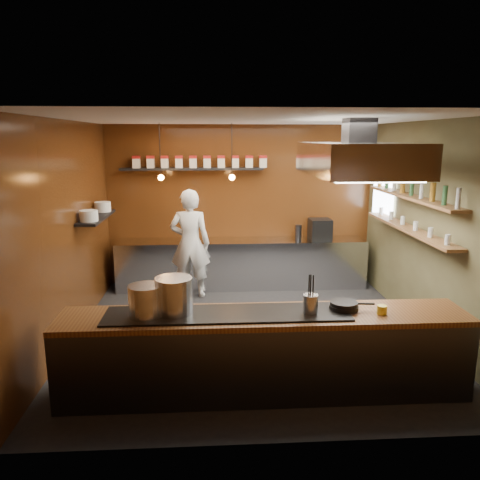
{
  "coord_description": "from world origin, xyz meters",
  "views": [
    {
      "loc": [
        -0.55,
        -6.29,
        2.77
      ],
      "look_at": [
        -0.14,
        0.4,
        1.29
      ],
      "focal_mm": 35.0,
      "sensor_mm": 36.0,
      "label": 1
    }
  ],
  "objects": [
    {
      "name": "butter_jar",
      "position": [
        1.25,
        -1.68,
        0.97
      ],
      "size": [
        0.14,
        0.14,
        0.1
      ],
      "primitive_type": "cylinder",
      "rotation": [
        0.0,
        0.0,
        -0.42
      ],
      "color": "gold",
      "rests_on": "pass_counter"
    },
    {
      "name": "prep_counter",
      "position": [
        0.0,
        2.17,
        0.45
      ],
      "size": [
        4.6,
        0.65,
        0.9
      ],
      "primitive_type": "cube",
      "color": "silver",
      "rests_on": "floor"
    },
    {
      "name": "right_wall",
      "position": [
        2.5,
        0.0,
        1.5
      ],
      "size": [
        0.0,
        5.0,
        5.0
      ],
      "primitive_type": "plane",
      "rotation": [
        1.57,
        0.0,
        -1.57
      ],
      "color": "#484328",
      "rests_on": "ground"
    },
    {
      "name": "utensil_crock",
      "position": [
        0.48,
        -1.66,
        1.04
      ],
      "size": [
        0.17,
        0.17,
        0.2
      ],
      "primitive_type": "cylinder",
      "rotation": [
        0.0,
        0.0,
        0.05
      ],
      "color": "#B8BABF",
      "rests_on": "pass_counter"
    },
    {
      "name": "window_pane",
      "position": [
        2.45,
        1.7,
        1.9
      ],
      "size": [
        0.0,
        1.0,
        1.0
      ],
      "primitive_type": "plane",
      "rotation": [
        1.57,
        0.0,
        -1.57
      ],
      "color": "white",
      "rests_on": "right_wall"
    },
    {
      "name": "plate_stacks",
      "position": [
        -2.34,
        1.0,
        1.65
      ],
      "size": [
        0.26,
        1.16,
        0.16
      ],
      "color": "white",
      "rests_on": "plate_shelf"
    },
    {
      "name": "storage_tins",
      "position": [
        -0.75,
        2.36,
        2.33
      ],
      "size": [
        2.43,
        0.13,
        0.22
      ],
      "color": "beige",
      "rests_on": "tin_shelf"
    },
    {
      "name": "bottles",
      "position": [
        2.34,
        0.3,
        2.06
      ],
      "size": [
        0.06,
        2.66,
        0.24
      ],
      "color": "silver",
      "rests_on": "bottle_shelf_upper"
    },
    {
      "name": "wine_glasses",
      "position": [
        2.34,
        0.3,
        1.53
      ],
      "size": [
        0.07,
        2.37,
        0.13
      ],
      "color": "silver",
      "rests_on": "bottle_shelf_lower"
    },
    {
      "name": "frying_pan",
      "position": [
        0.88,
        -1.55,
        0.98
      ],
      "size": [
        0.49,
        0.32,
        0.08
      ],
      "color": "black",
      "rests_on": "pass_counter"
    },
    {
      "name": "pass_counter",
      "position": [
        -0.0,
        -1.6,
        0.47
      ],
      "size": [
        4.4,
        0.72,
        0.94
      ],
      "color": "#38383D",
      "rests_on": "floor"
    },
    {
      "name": "bottle_shelf_upper",
      "position": [
        2.34,
        0.3,
        1.92
      ],
      "size": [
        0.26,
        2.8,
        0.04
      ],
      "primitive_type": "cube",
      "color": "brown",
      "rests_on": "right_wall"
    },
    {
      "name": "ceiling",
      "position": [
        0.0,
        0.0,
        3.0
      ],
      "size": [
        5.0,
        5.0,
        0.0
      ],
      "primitive_type": "plane",
      "rotation": [
        3.14,
        0.0,
        0.0
      ],
      "color": "silver",
      "rests_on": "back_wall"
    },
    {
      "name": "espresso_machine",
      "position": [
        1.46,
        2.14,
        1.09
      ],
      "size": [
        0.4,
        0.38,
        0.39
      ],
      "primitive_type": "cube",
      "rotation": [
        0.0,
        0.0,
        0.04
      ],
      "color": "black",
      "rests_on": "prep_counter"
    },
    {
      "name": "floor",
      "position": [
        0.0,
        0.0,
        0.0
      ],
      "size": [
        5.0,
        5.0,
        0.0
      ],
      "primitive_type": "plane",
      "color": "black",
      "rests_on": "ground"
    },
    {
      "name": "plate_shelf",
      "position": [
        -2.34,
        1.0,
        1.55
      ],
      "size": [
        0.3,
        1.4,
        0.04
      ],
      "primitive_type": "cube",
      "color": "black",
      "rests_on": "left_wall"
    },
    {
      "name": "back_wall",
      "position": [
        0.0,
        2.5,
        1.5
      ],
      "size": [
        5.0,
        0.0,
        5.0
      ],
      "primitive_type": "plane",
      "rotation": [
        1.57,
        0.0,
        0.0
      ],
      "color": "#3E1F0B",
      "rests_on": "ground"
    },
    {
      "name": "left_wall",
      "position": [
        -2.5,
        0.0,
        1.5
      ],
      "size": [
        0.0,
        5.0,
        5.0
      ],
      "primitive_type": "plane",
      "rotation": [
        1.57,
        0.0,
        1.57
      ],
      "color": "#3E1F0B",
      "rests_on": "ground"
    },
    {
      "name": "pendant_right",
      "position": [
        -0.2,
        1.7,
        2.15
      ],
      "size": [
        0.1,
        0.1,
        0.95
      ],
      "color": "black",
      "rests_on": "ceiling"
    },
    {
      "name": "stockpot_small",
      "position": [
        -1.25,
        -1.64,
        1.11
      ],
      "size": [
        0.37,
        0.37,
        0.34
      ],
      "primitive_type": "cylinder",
      "rotation": [
        0.0,
        0.0,
        0.03
      ],
      "color": "silver",
      "rests_on": "pass_counter"
    },
    {
      "name": "extractor_hood",
      "position": [
        1.3,
        -0.4,
        2.51
      ],
      "size": [
        1.2,
        2.0,
        0.72
      ],
      "color": "#38383D",
      "rests_on": "ceiling"
    },
    {
      "name": "bottle_shelf_lower",
      "position": [
        2.34,
        0.3,
        1.45
      ],
      "size": [
        0.26,
        2.8,
        0.04
      ],
      "primitive_type": "cube",
      "color": "brown",
      "rests_on": "right_wall"
    },
    {
      "name": "chef",
      "position": [
        -0.94,
        1.69,
        0.95
      ],
      "size": [
        0.73,
        0.52,
        1.91
      ],
      "primitive_type": "imported",
      "rotation": [
        0.0,
        0.0,
        3.05
      ],
      "color": "silver",
      "rests_on": "floor"
    },
    {
      "name": "tin_shelf",
      "position": [
        -0.9,
        2.36,
        2.2
      ],
      "size": [
        2.6,
        0.26,
        0.04
      ],
      "primitive_type": "cube",
      "color": "black",
      "rests_on": "back_wall"
    },
    {
      "name": "stockpot_large",
      "position": [
        -0.96,
        -1.56,
        1.13
      ],
      "size": [
        0.47,
        0.47,
        0.39
      ],
      "primitive_type": "cylinder",
      "rotation": [
        0.0,
        0.0,
        -0.21
      ],
      "color": "#B8BABF",
      "rests_on": "pass_counter"
    },
    {
      "name": "pendant_left",
      "position": [
        -1.4,
        1.7,
        2.15
      ],
      "size": [
        0.1,
        0.1,
        0.95
      ],
      "color": "black",
      "rests_on": "ceiling"
    }
  ]
}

